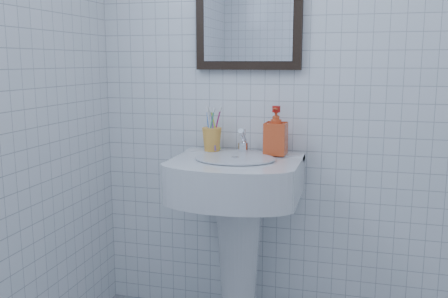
% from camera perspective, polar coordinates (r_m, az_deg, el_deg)
% --- Properties ---
extents(wall_back, '(2.20, 0.02, 2.50)m').
position_cam_1_polar(wall_back, '(2.35, 11.43, 9.08)').
color(wall_back, white).
rests_on(wall_back, ground).
extents(washbasin, '(0.56, 0.41, 0.87)m').
position_cam_1_polar(washbasin, '(2.30, 1.56, -7.71)').
color(washbasin, silver).
rests_on(washbasin, ground).
extents(faucet, '(0.05, 0.11, 0.12)m').
position_cam_1_polar(faucet, '(2.32, 2.20, 0.72)').
color(faucet, silver).
rests_on(faucet, washbasin).
extents(toothbrush_cup, '(0.11, 0.11, 0.11)m').
position_cam_1_polar(toothbrush_cup, '(2.37, -1.39, 1.11)').
color(toothbrush_cup, gold).
rests_on(toothbrush_cup, washbasin).
extents(soap_dispenser, '(0.10, 0.10, 0.22)m').
position_cam_1_polar(soap_dispenser, '(2.28, 5.94, 2.08)').
color(soap_dispenser, red).
rests_on(soap_dispenser, washbasin).
extents(wall_mirror, '(0.50, 0.04, 0.62)m').
position_cam_1_polar(wall_mirror, '(2.39, 2.82, 16.47)').
color(wall_mirror, black).
rests_on(wall_mirror, wall_back).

